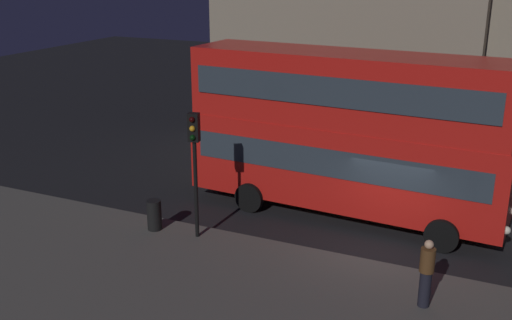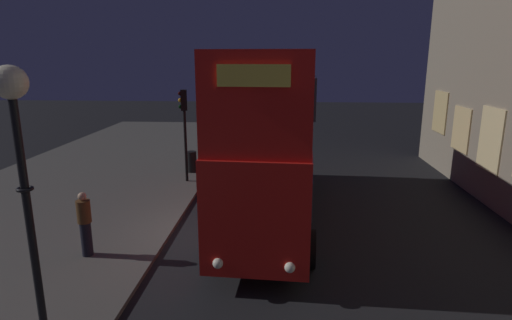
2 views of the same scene
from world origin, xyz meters
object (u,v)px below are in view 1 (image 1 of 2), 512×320
(pedestrian, at_px, (426,273))
(litter_bin, at_px, (154,215))
(double_decker_bus, at_px, (346,128))
(traffic_light_near_kerb, at_px, (194,149))

(pedestrian, relative_size, litter_bin, 1.83)
(double_decker_bus, relative_size, pedestrian, 6.04)
(traffic_light_near_kerb, bearing_deg, double_decker_bus, 35.25)
(pedestrian, bearing_deg, double_decker_bus, -131.10)
(double_decker_bus, distance_m, pedestrian, 6.39)
(traffic_light_near_kerb, xyz_separation_m, litter_bin, (-1.49, -0.09, -2.33))
(traffic_light_near_kerb, relative_size, pedestrian, 2.20)
(litter_bin, bearing_deg, pedestrian, -6.78)
(pedestrian, bearing_deg, litter_bin, -83.95)
(traffic_light_near_kerb, height_order, pedestrian, traffic_light_near_kerb)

